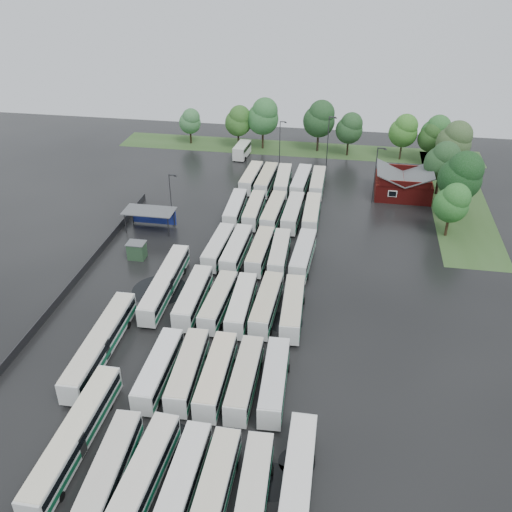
% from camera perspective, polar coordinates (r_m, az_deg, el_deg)
% --- Properties ---
extents(ground, '(160.00, 160.00, 0.00)m').
position_cam_1_polar(ground, '(73.15, -3.18, -6.23)').
color(ground, black).
rests_on(ground, ground).
extents(brick_building, '(10.07, 8.60, 5.39)m').
position_cam_1_polar(brick_building, '(108.69, 14.47, 6.76)').
color(brick_building, '#610F0D').
rests_on(brick_building, ground).
extents(wash_shed, '(8.20, 4.20, 3.58)m').
position_cam_1_polar(wash_shed, '(94.26, -10.54, 4.29)').
color(wash_shed, '#2D2D30').
rests_on(wash_shed, ground).
extents(utility_hut, '(2.70, 2.20, 2.62)m').
position_cam_1_polar(utility_hut, '(86.93, -11.83, 0.56)').
color(utility_hut, '#234127').
rests_on(utility_hut, ground).
extents(grass_strip_north, '(80.00, 10.00, 0.01)m').
position_cam_1_polar(grass_strip_north, '(130.03, 4.08, 10.64)').
color(grass_strip_north, '#2F4E21').
rests_on(grass_strip_north, ground).
extents(grass_strip_east, '(10.00, 50.00, 0.01)m').
position_cam_1_polar(grass_strip_east, '(110.80, 19.50, 5.35)').
color(grass_strip_east, '#2F4E21').
rests_on(grass_strip_east, ground).
extents(west_fence, '(0.10, 50.00, 1.20)m').
position_cam_1_polar(west_fence, '(86.00, -16.57, -1.02)').
color(west_fence, '#2D2D30').
rests_on(west_fence, ground).
extents(bus_r0c0, '(3.04, 11.76, 3.24)m').
position_cam_1_polar(bus_r0c0, '(55.22, -14.40, -19.99)').
color(bus_r0c0, silver).
rests_on(bus_r0c0, ground).
extents(bus_r0c1, '(2.95, 11.70, 3.23)m').
position_cam_1_polar(bus_r0c1, '(54.41, -10.99, -20.45)').
color(bus_r0c1, silver).
rests_on(bus_r0c1, ground).
extents(bus_r0c2, '(2.44, 11.13, 3.09)m').
position_cam_1_polar(bus_r0c2, '(53.51, -7.28, -21.31)').
color(bus_r0c2, silver).
rests_on(bus_r0c2, ground).
extents(bus_r0c3, '(2.47, 11.43, 3.18)m').
position_cam_1_polar(bus_r0c3, '(52.61, -4.15, -22.22)').
color(bus_r0c3, silver).
rests_on(bus_r0c3, ground).
extents(bus_r0c4, '(2.91, 11.36, 3.14)m').
position_cam_1_polar(bus_r0c4, '(52.25, -0.27, -22.66)').
color(bus_r0c4, silver).
rests_on(bus_r0c4, ground).
extents(bus_r1c0, '(2.44, 11.31, 3.14)m').
position_cam_1_polar(bus_r1c0, '(63.79, -9.71, -11.10)').
color(bus_r1c0, silver).
rests_on(bus_r1c0, ground).
extents(bus_r1c1, '(2.94, 11.55, 3.19)m').
position_cam_1_polar(bus_r1c1, '(63.17, -6.83, -11.29)').
color(bus_r1c1, silver).
rests_on(bus_r1c1, ground).
extents(bus_r1c2, '(2.66, 11.63, 3.23)m').
position_cam_1_polar(bus_r1c2, '(62.32, -4.00, -11.78)').
color(bus_r1c2, silver).
rests_on(bus_r1c2, ground).
extents(bus_r1c3, '(2.54, 11.40, 3.17)m').
position_cam_1_polar(bus_r1c3, '(61.81, -1.14, -12.16)').
color(bus_r1c3, silver).
rests_on(bus_r1c3, ground).
extents(bus_r1c4, '(2.94, 11.48, 3.17)m').
position_cam_1_polar(bus_r1c4, '(61.60, 1.85, -12.35)').
color(bus_r1c4, silver).
rests_on(bus_r1c4, ground).
extents(bus_r2c0, '(2.57, 11.67, 3.24)m').
position_cam_1_polar(bus_r2c0, '(74.22, -6.30, -4.10)').
color(bus_r2c0, silver).
rests_on(bus_r2c0, ground).
extents(bus_r2c1, '(2.81, 11.24, 3.10)m').
position_cam_1_polar(bus_r2c1, '(73.23, -3.80, -4.56)').
color(bus_r2c1, silver).
rests_on(bus_r2c1, ground).
extents(bus_r2c2, '(2.67, 11.32, 3.14)m').
position_cam_1_polar(bus_r2c2, '(72.52, -1.47, -4.87)').
color(bus_r2c2, silver).
rests_on(bus_r2c2, ground).
extents(bus_r2c3, '(2.76, 11.64, 3.22)m').
position_cam_1_polar(bus_r2c3, '(72.50, 1.06, -4.83)').
color(bus_r2c3, silver).
rests_on(bus_r2c3, ground).
extents(bus_r2c4, '(2.98, 11.66, 3.22)m').
position_cam_1_polar(bus_r2c4, '(71.96, 3.67, -5.20)').
color(bus_r2c4, silver).
rests_on(bus_r2c4, ground).
extents(bus_r3c0, '(2.76, 11.10, 3.07)m').
position_cam_1_polar(bus_r3c0, '(85.38, -3.77, 0.90)').
color(bus_r3c0, silver).
rests_on(bus_r3c0, ground).
extents(bus_r3c1, '(2.76, 11.67, 3.23)m').
position_cam_1_polar(bus_r3c1, '(84.34, -1.96, 0.62)').
color(bus_r3c1, silver).
rests_on(bus_r3c1, ground).
extents(bus_r3c2, '(2.66, 11.29, 3.13)m').
position_cam_1_polar(bus_r3c2, '(84.09, 0.41, 0.50)').
color(bus_r3c2, silver).
rests_on(bus_r3c2, ground).
extents(bus_r3c3, '(2.71, 11.19, 3.09)m').
position_cam_1_polar(bus_r3c3, '(83.59, 2.36, 0.27)').
color(bus_r3c3, silver).
rests_on(bus_r3c3, ground).
extents(bus_r3c4, '(2.98, 11.72, 3.24)m').
position_cam_1_polar(bus_r3c4, '(83.30, 4.72, 0.13)').
color(bus_r3c4, silver).
rests_on(bus_r3c4, ground).
extents(bus_r4c0, '(2.76, 11.30, 3.13)m').
position_cam_1_polar(bus_r4c0, '(97.01, -2.09, 4.75)').
color(bus_r4c0, silver).
rests_on(bus_r4c0, ground).
extents(bus_r4c1, '(2.49, 11.06, 3.07)m').
position_cam_1_polar(bus_r4c1, '(96.53, -0.20, 4.61)').
color(bus_r4c1, silver).
rests_on(bus_r4c1, ground).
extents(bus_r4c2, '(2.92, 11.77, 3.25)m').
position_cam_1_polar(bus_r4c2, '(95.69, 1.77, 4.42)').
color(bus_r4c2, silver).
rests_on(bus_r4c2, ground).
extents(bus_r4c3, '(2.71, 11.63, 3.22)m').
position_cam_1_polar(bus_r4c3, '(95.59, 3.70, 4.33)').
color(bus_r4c3, silver).
rests_on(bus_r4c3, ground).
extents(bus_r4c4, '(2.61, 11.50, 3.19)m').
position_cam_1_polar(bus_r4c4, '(95.60, 5.59, 4.24)').
color(bus_r4c4, silver).
rests_on(bus_r4c4, ground).
extents(bus_r5c0, '(2.83, 11.37, 3.14)m').
position_cam_1_polar(bus_r5c0, '(109.41, -0.48, 7.82)').
color(bus_r5c0, silver).
rests_on(bus_r5c0, ground).
extents(bus_r5c1, '(2.85, 11.76, 3.25)m').
position_cam_1_polar(bus_r5c1, '(108.34, 1.04, 7.62)').
color(bus_r5c1, silver).
rests_on(bus_r5c1, ground).
extents(bus_r5c2, '(2.95, 11.67, 3.22)m').
position_cam_1_polar(bus_r5c2, '(107.95, 2.71, 7.50)').
color(bus_r5c2, silver).
rests_on(bus_r5c2, ground).
extents(bus_r5c3, '(3.00, 11.77, 3.25)m').
position_cam_1_polar(bus_r5c3, '(107.75, 4.52, 7.40)').
color(bus_r5c3, silver).
rests_on(bus_r5c3, ground).
extents(bus_r5c4, '(2.43, 11.06, 3.07)m').
position_cam_1_polar(bus_r5c4, '(107.90, 6.17, 7.29)').
color(bus_r5c4, silver).
rests_on(bus_r5c4, ground).
extents(artic_bus_west_a, '(2.55, 17.03, 3.16)m').
position_cam_1_polar(artic_bus_west_a, '(58.73, -17.66, -16.82)').
color(artic_bus_west_a, silver).
rests_on(artic_bus_west_a, ground).
extents(artic_bus_west_b, '(2.63, 16.67, 3.09)m').
position_cam_1_polar(artic_bus_west_b, '(77.67, -9.07, -2.67)').
color(artic_bus_west_b, silver).
rests_on(artic_bus_west_b, ground).
extents(artic_bus_west_c, '(2.74, 17.31, 3.21)m').
position_cam_1_polar(artic_bus_west_c, '(68.55, -15.27, -8.44)').
color(artic_bus_west_c, silver).
rests_on(artic_bus_west_c, ground).
extents(artic_bus_east, '(2.73, 17.49, 3.24)m').
position_cam_1_polar(artic_bus_east, '(51.80, 3.94, -23.30)').
color(artic_bus_east, silver).
rests_on(artic_bus_east, ground).
extents(minibus, '(2.89, 6.72, 2.87)m').
position_cam_1_polar(minibus, '(124.37, -1.42, 10.56)').
color(minibus, silver).
rests_on(minibus, ground).
extents(tree_north_0, '(4.90, 4.90, 8.12)m').
position_cam_1_polar(tree_north_0, '(132.48, -6.59, 13.27)').
color(tree_north_0, black).
rests_on(tree_north_0, ground).
extents(tree_north_1, '(5.81, 5.81, 9.62)m').
position_cam_1_polar(tree_north_1, '(128.66, -1.75, 13.39)').
color(tree_north_1, black).
rests_on(tree_north_1, ground).
extents(tree_north_2, '(6.92, 6.92, 11.46)m').
position_cam_1_polar(tree_north_2, '(127.71, 0.76, 13.82)').
color(tree_north_2, '#312316').
rests_on(tree_north_2, ground).
extents(tree_north_3, '(6.88, 6.88, 11.40)m').
position_cam_1_polar(tree_north_3, '(126.81, 6.40, 13.50)').
color(tree_north_3, '#2C2118').
rests_on(tree_north_3, ground).
extents(tree_north_4, '(5.73, 5.73, 9.50)m').
position_cam_1_polar(tree_north_4, '(125.47, 9.37, 12.53)').
color(tree_north_4, black).
rests_on(tree_north_4, ground).
extents(tree_north_5, '(5.97, 5.97, 9.88)m').
position_cam_1_polar(tree_north_5, '(125.29, 14.59, 12.06)').
color(tree_north_5, '#3A2C1D').
rests_on(tree_north_5, ground).
extents(tree_north_6, '(5.32, 5.32, 8.81)m').
position_cam_1_polar(tree_north_6, '(125.03, 17.18, 11.32)').
color(tree_north_6, black).
rests_on(tree_north_6, ground).
extents(tree_east_0, '(5.53, 5.53, 9.17)m').
position_cam_1_polar(tree_east_0, '(94.42, 19.07, 5.08)').
color(tree_east_0, '#372616').
rests_on(tree_east_0, ground).
extents(tree_east_1, '(7.21, 7.21, 11.94)m').
position_cam_1_polar(tree_east_1, '(100.58, 19.89, 7.58)').
color(tree_east_1, black).
rests_on(tree_east_1, ground).
extents(tree_east_2, '(6.19, 6.19, 10.25)m').
position_cam_1_polar(tree_east_2, '(109.52, 18.19, 9.06)').
color(tree_east_2, black).
rests_on(tree_east_2, ground).
extents(tree_east_3, '(6.79, 6.79, 11.24)m').
position_cam_1_polar(tree_east_3, '(119.02, 19.29, 10.84)').
color(tree_east_3, '#3A2D1E').
rests_on(tree_east_3, ground).
extents(tree_east_4, '(6.09, 6.09, 10.09)m').
position_cam_1_polar(tree_east_4, '(125.77, 17.59, 11.76)').
color(tree_east_4, black).
rests_on(tree_east_4, ground).
extents(lamp_post_ne, '(1.59, 0.31, 10.34)m').
position_cam_1_polar(lamp_post_ne, '(103.16, 11.92, 8.30)').
color(lamp_post_ne, '#2D2D30').
rests_on(lamp_post_ne, ground).
extents(lamp_post_nw, '(1.41, 0.27, 9.14)m').
position_cam_1_polar(lamp_post_nw, '(93.83, -8.47, 5.92)').
color(lamp_post_nw, '#2D2D30').
rests_on(lamp_post_nw, ground).
extents(lamp_post_back_w, '(1.41, 0.27, 9.16)m').
position_cam_1_polar(lamp_post_back_w, '(119.18, 2.46, 11.55)').
color(lamp_post_back_w, '#2D2D30').
rests_on(lamp_post_back_w, ground).
extents(lamp_post_back_e, '(1.62, 0.31, 10.49)m').
position_cam_1_polar(lamp_post_back_e, '(118.59, 7.28, 11.63)').
color(lamp_post_back_e, '#2D2D30').
rests_on(lamp_post_back_e, ground).
extents(puddle_0, '(5.69, 5.69, 0.01)m').
position_cam_1_polar(puddle_0, '(58.55, -8.93, -18.10)').
color(puddle_0, black).
rests_on(puddle_0, ground).
extents(puddle_1, '(4.32, 4.32, 0.01)m').
position_cam_1_polar(puddle_1, '(55.20, 1.34, -21.61)').
color(puddle_1, black).
rests_on(puddle_1, ground).
extents(puddle_2, '(7.65, 7.65, 0.01)m').
position_cam_1_polar(puddle_2, '(79.46, -9.61, -3.37)').
color(puddle_2, black).
rests_on(puddle_2, ground).
extents(puddle_3, '(4.55, 4.55, 0.01)m').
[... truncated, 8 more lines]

